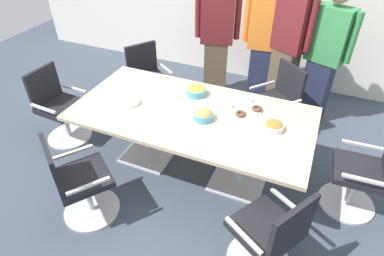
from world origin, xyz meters
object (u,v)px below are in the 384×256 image
Objects in this scene: person_standing_3 at (325,55)px; snack_bowl_cookies at (204,115)px; office_chair_0 at (148,83)px; office_chair_5 at (276,105)px; office_chair_2 at (78,184)px; plate_stack at (130,102)px; snack_bowl_chips_yellow at (196,90)px; snack_bowl_pretzels at (274,126)px; person_standing_1 at (265,42)px; office_chair_1 at (59,109)px; office_chair_4 at (364,176)px; conference_table at (192,122)px; office_chair_3 at (269,237)px; person_standing_0 at (217,37)px; donut_platter at (243,107)px; person_standing_2 at (288,42)px.

person_standing_3 is 1.88m from snack_bowl_cookies.
office_chair_5 is (1.72, 0.13, 0.00)m from office_chair_0.
office_chair_2 is 0.97m from plate_stack.
person_standing_3 is at bearing 141.67° from office_chair_0.
snack_bowl_pretzels is at bearing -17.82° from snack_bowl_chips_yellow.
person_standing_1 is 7.94× the size of snack_bowl_chips_yellow.
office_chair_1 is 1.00× the size of office_chair_2.
plate_stack is at bearing -176.92° from snack_bowl_cookies.
office_chair_2 and office_chair_4 have the same top height.
office_chair_1 is at bearing -164.71° from snack_bowl_chips_yellow.
snack_bowl_pretzels is at bearing 2.63° from conference_table.
office_chair_3 is 1.25m from snack_bowl_cookies.
office_chair_4 is at bearing 5.20° from snack_bowl_pretzels.
person_standing_1 is at bearing 106.17° from snack_bowl_pretzels.
office_chair_1 is 1.71m from snack_bowl_chips_yellow.
office_chair_1 is 4.19× the size of snack_bowl_chips_yellow.
person_standing_3 is (0.76, -0.13, 0.01)m from person_standing_1.
person_standing_0 is 9.15× the size of snack_bowl_pretzels.
snack_bowl_pretzels reaches higher than donut_platter.
donut_platter is (-0.24, -0.74, 0.36)m from office_chair_5.
office_chair_2 is 4.75× the size of snack_bowl_cookies.
office_chair_2 is 4.38× the size of plate_stack.
plate_stack is at bearing 63.98° from person_standing_0.
office_chair_2 is 1.00× the size of office_chair_5.
office_chair_1 and office_chair_3 have the same top height.
office_chair_3 is at bearing 99.37° from person_standing_1.
plate_stack is (-1.36, -1.11, 0.36)m from office_chair_5.
person_standing_0 is at bearing 50.43° from office_chair_4.
snack_bowl_pretzels is at bearing 100.42° from person_standing_1.
plate_stack is (-0.34, -1.74, -0.13)m from person_standing_0.
conference_table is at bearing 83.39° from office_chair_0.
snack_bowl_cookies is 0.50× the size of donut_platter.
office_chair_0 is 1.90m from person_standing_2.
person_standing_1 is 9.20× the size of snack_bowl_pretzels.
conference_table is 1.39× the size of person_standing_1.
snack_bowl_chips_yellow is 0.72m from plate_stack.
person_standing_0 is 1.42m from person_standing_3.
snack_bowl_chips_yellow is (0.60, 1.33, 0.40)m from office_chair_2.
person_standing_1 reaches higher than office_chair_2.
donut_platter is at bearing 147.22° from snack_bowl_pretzels.
person_standing_1 reaches higher than snack_bowl_chips_yellow.
person_standing_1 is 1.76m from snack_bowl_cookies.
plate_stack is (-0.66, -0.11, 0.14)m from conference_table.
person_standing_1 reaches higher than office_chair_5.
office_chair_5 is 4.19× the size of snack_bowl_chips_yellow.
snack_bowl_pretzels reaches higher than plate_stack.
donut_platter is at bearing 57.38° from office_chair_3.
person_standing_1 is at bearing 10.17° from person_standing_3.
office_chair_0 is 2.28m from person_standing_3.
snack_bowl_chips_yellow is (1.60, 0.44, 0.40)m from office_chair_1.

